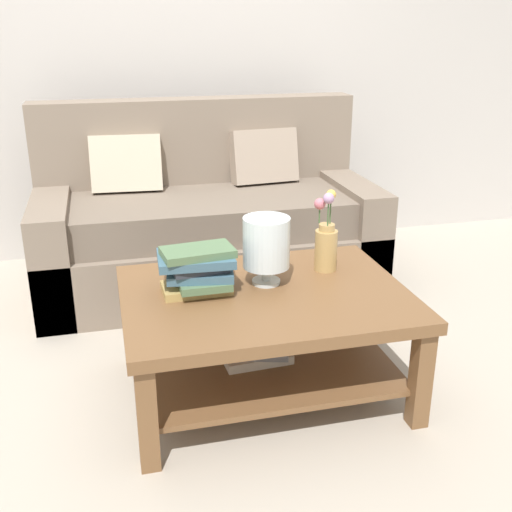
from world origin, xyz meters
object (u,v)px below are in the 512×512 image
at_px(coffee_table, 264,321).
at_px(glass_hurricane_vase, 266,244).
at_px(book_stack_main, 198,269).
at_px(flower_pitcher, 326,242).
at_px(couch, 207,224).

distance_m(coffee_table, glass_hurricane_vase, 0.32).
bearing_deg(glass_hurricane_vase, coffee_table, -109.65).
bearing_deg(glass_hurricane_vase, book_stack_main, -177.00).
bearing_deg(coffee_table, flower_pitcher, 27.62).
height_order(coffee_table, book_stack_main, book_stack_main).
xyz_separation_m(glass_hurricane_vase, flower_pitcher, (0.29, 0.08, -0.04)).
relative_size(couch, coffee_table, 1.68).
bearing_deg(couch, flower_pitcher, -72.28).
distance_m(glass_hurricane_vase, flower_pitcher, 0.31).
xyz_separation_m(coffee_table, glass_hurricane_vase, (0.03, 0.08, 0.31)).
relative_size(couch, glass_hurricane_vase, 6.77).
bearing_deg(book_stack_main, glass_hurricane_vase, 3.00).
height_order(couch, book_stack_main, couch).
bearing_deg(couch, coffee_table, -88.90).
bearing_deg(glass_hurricane_vase, couch, 92.67).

